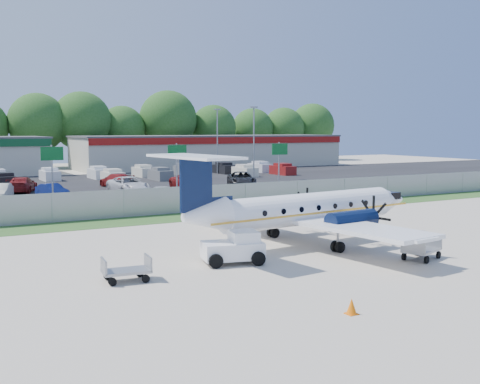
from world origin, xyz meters
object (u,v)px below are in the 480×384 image
baggage_cart_near (126,270)px  baggage_cart_far (422,249)px  aircraft (305,209)px  pushback_tug (235,248)px

baggage_cart_near → baggage_cart_far: baggage_cart_far is taller
aircraft → baggage_cart_near: bearing=-165.0°
pushback_tug → baggage_cart_near: (-5.60, -0.84, -0.25)m
aircraft → baggage_cart_far: size_ratio=6.99×
aircraft → pushback_tug: size_ratio=5.28×
aircraft → pushback_tug: bearing=-158.7°
baggage_cart_near → baggage_cart_far: 14.14m
aircraft → baggage_cart_far: aircraft is taller
baggage_cart_near → baggage_cart_far: bearing=-11.9°
aircraft → baggage_cart_far: 6.66m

